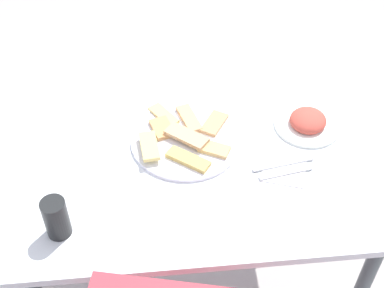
% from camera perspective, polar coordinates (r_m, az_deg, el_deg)
% --- Properties ---
extents(ground_plane, '(6.00, 6.00, 0.00)m').
position_cam_1_polar(ground_plane, '(2.23, 0.33, -14.88)').
color(ground_plane, '#B9B1AB').
extents(dining_table, '(1.08, 0.78, 0.75)m').
position_cam_1_polar(dining_table, '(1.70, 0.42, -3.59)').
color(dining_table, white).
rests_on(dining_table, ground_plane).
extents(pide_platter, '(0.35, 0.35, 0.04)m').
position_cam_1_polar(pide_platter, '(1.67, -0.72, 0.59)').
color(pide_platter, white).
rests_on(pide_platter, dining_table).
extents(salad_plate_greens, '(0.21, 0.21, 0.05)m').
position_cam_1_polar(salad_plate_greens, '(1.76, 12.29, 2.32)').
color(salad_plate_greens, white).
rests_on(salad_plate_greens, dining_table).
extents(soda_can, '(0.07, 0.07, 0.12)m').
position_cam_1_polar(soda_can, '(1.45, -14.36, -7.69)').
color(soda_can, black).
rests_on(soda_can, dining_table).
extents(paper_napkin, '(0.16, 0.16, 0.00)m').
position_cam_1_polar(paper_napkin, '(1.62, 9.87, -2.69)').
color(paper_napkin, white).
rests_on(paper_napkin, dining_table).
extents(fork, '(0.19, 0.05, 0.00)m').
position_cam_1_polar(fork, '(1.63, 9.75, -2.13)').
color(fork, silver).
rests_on(fork, paper_napkin).
extents(spoon, '(0.17, 0.04, 0.00)m').
position_cam_1_polar(spoon, '(1.60, 10.02, -3.06)').
color(spoon, silver).
rests_on(spoon, paper_napkin).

